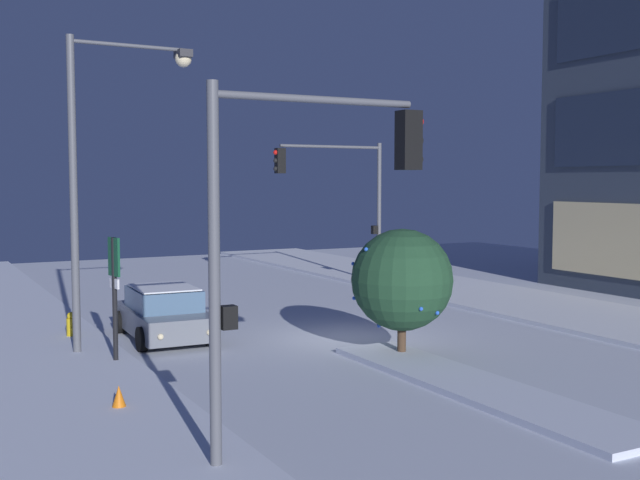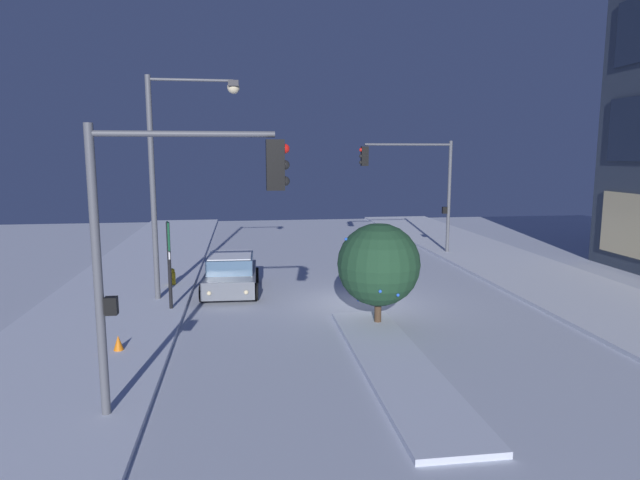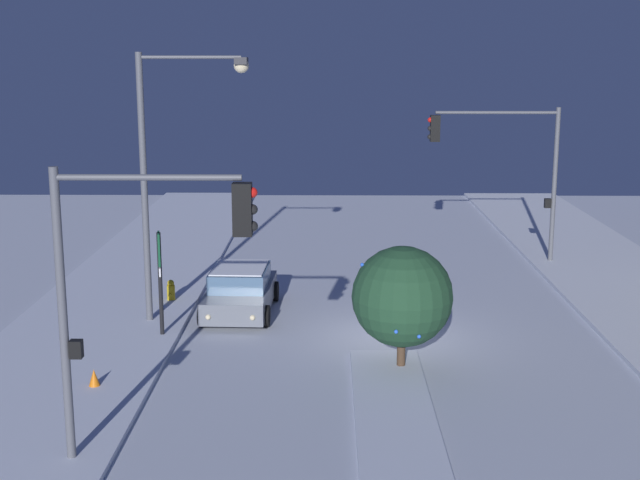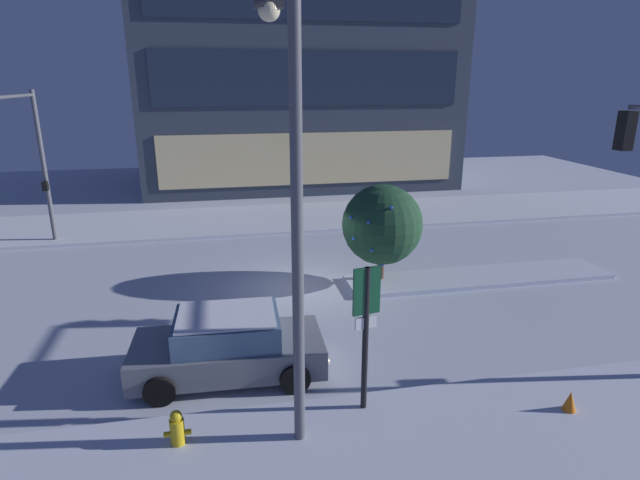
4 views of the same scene
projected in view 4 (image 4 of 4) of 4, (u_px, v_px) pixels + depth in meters
ground at (302, 289)px, 16.48m from camera, size 52.00×52.00×0.00m
curb_strip_far at (273, 219)px, 24.60m from camera, size 52.00×5.20×0.14m
median_strip at (479, 277)px, 17.31m from camera, size 9.00×1.80×0.14m
car_near at (228, 346)px, 11.53m from camera, size 4.38×2.26×1.49m
traffic_light_corner_far_left at (22, 145)px, 18.17m from camera, size 0.32×5.02×6.07m
street_lamp_arched at (288, 151)px, 8.74m from camera, size 0.56×3.24×8.08m
fire_hydrant at (177, 431)px, 9.22m from camera, size 0.48×0.26×0.81m
parking_info_sign at (366, 323)px, 9.77m from camera, size 0.55×0.16×3.12m
decorated_tree_median at (382, 225)px, 16.48m from camera, size 2.59×2.59×3.27m
construction_cone at (569, 404)px, 10.19m from camera, size 0.36×0.36×0.55m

